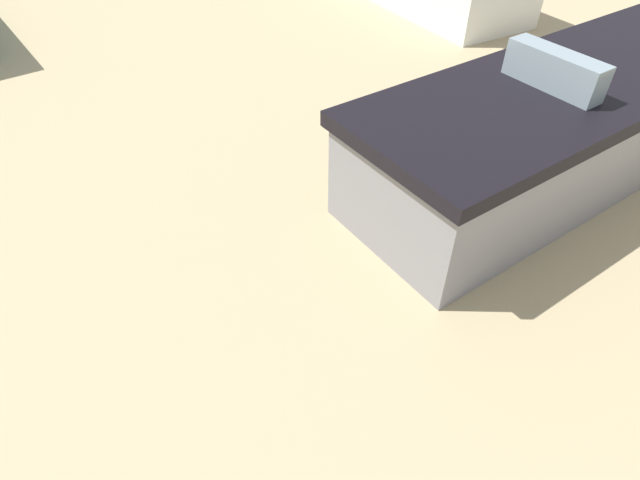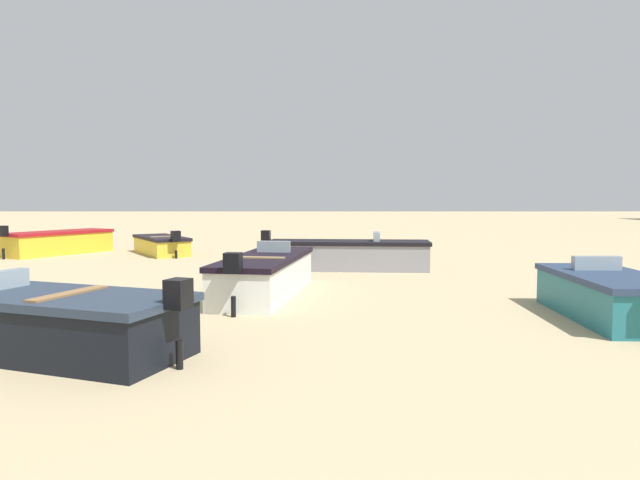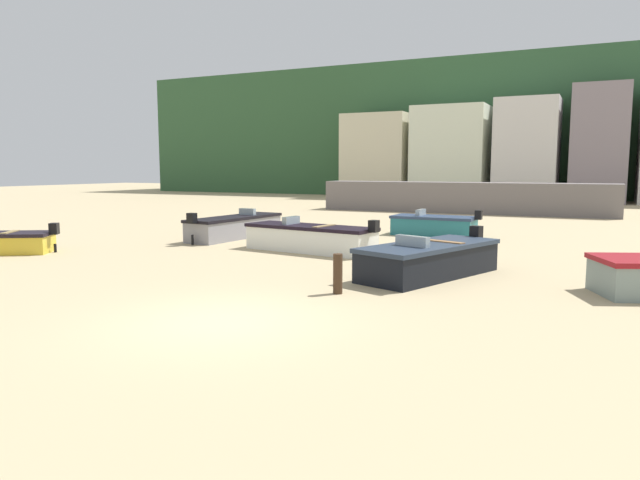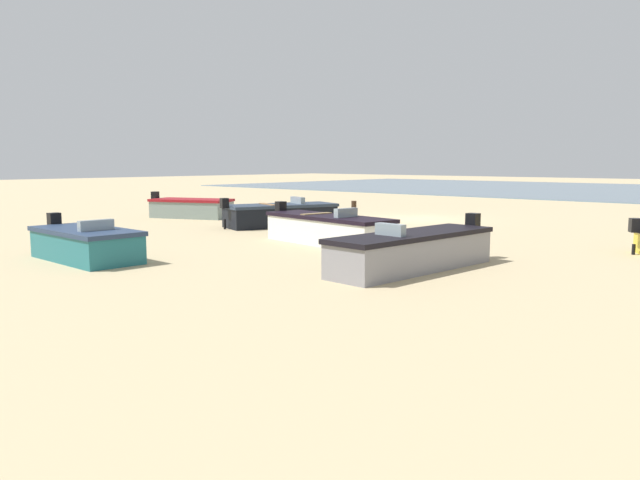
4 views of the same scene
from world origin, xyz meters
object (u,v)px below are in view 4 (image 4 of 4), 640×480
(boat_teal_0, at_px, (86,244))
(boat_white_4, at_px, (328,229))
(mooring_post_near_water, at_px, (354,212))
(boat_black_1, at_px, (280,215))
(boat_grey_3, at_px, (413,251))
(boat_grey_5, at_px, (191,208))

(boat_teal_0, relative_size, boat_white_4, 0.74)
(mooring_post_near_water, bearing_deg, boat_black_1, 66.45)
(boat_grey_3, distance_m, boat_grey_5, 16.62)
(boat_teal_0, height_order, boat_grey_3, boat_grey_3)
(boat_white_4, height_order, mooring_post_near_water, boat_white_4)
(boat_teal_0, bearing_deg, boat_grey_3, 123.67)
(boat_white_4, bearing_deg, boat_teal_0, -13.05)
(boat_white_4, bearing_deg, mooring_post_near_water, -139.49)
(boat_white_4, bearing_deg, boat_grey_3, 73.46)
(boat_black_1, height_order, boat_grey_5, boat_black_1)
(boat_teal_0, xyz_separation_m, mooring_post_near_water, (1.05, -12.93, 0.04))
(boat_teal_0, relative_size, boat_black_1, 0.79)
(boat_white_4, height_order, boat_grey_5, boat_white_4)
(boat_black_1, xyz_separation_m, boat_white_4, (-5.15, 2.90, 0.01))
(boat_grey_3, relative_size, boat_white_4, 1.02)
(boat_teal_0, height_order, mooring_post_near_water, boat_teal_0)
(boat_black_1, xyz_separation_m, boat_grey_5, (5.97, 0.10, -0.01))
(boat_teal_0, bearing_deg, boat_grey_5, -137.40)
(boat_teal_0, height_order, boat_white_4, boat_white_4)
(boat_white_4, xyz_separation_m, mooring_post_near_water, (3.78, -6.05, -0.00))
(boat_teal_0, distance_m, boat_grey_3, 8.79)
(boat_grey_3, bearing_deg, boat_grey_5, -13.44)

